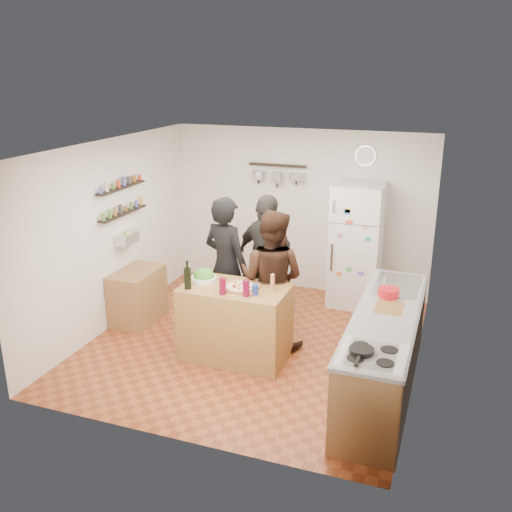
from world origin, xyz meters
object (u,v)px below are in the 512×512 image
at_px(salad_bowl, 204,279).
at_px(wine_bottle, 188,278).
at_px(prep_island, 235,323).
at_px(person_back, 267,261).
at_px(counter_run, 384,353).
at_px(skillet, 362,351).
at_px(fridge, 356,245).
at_px(person_left, 226,266).
at_px(salt_canister, 255,289).
at_px(person_center, 272,279).
at_px(side_table, 138,296).
at_px(pepper_mill, 273,284).
at_px(red_bowl, 389,292).
at_px(wall_clock, 366,156).

relative_size(salad_bowl, wine_bottle, 1.23).
xyz_separation_m(prep_island, person_back, (0.05, 1.02, 0.45)).
bearing_deg(counter_run, skillet, -95.97).
distance_m(person_back, fridge, 1.50).
height_order(person_left, person_back, person_left).
xyz_separation_m(salt_canister, fridge, (0.73, 2.27, -0.07)).
height_order(person_center, counter_run, person_center).
xyz_separation_m(salt_canister, skillet, (1.38, -0.99, -0.03)).
bearing_deg(side_table, counter_run, -10.86).
bearing_deg(counter_run, person_left, 160.11).
distance_m(pepper_mill, red_bowl, 1.31).
relative_size(salt_canister, fridge, 0.07).
distance_m(prep_island, salt_canister, 0.61).
relative_size(wine_bottle, side_table, 0.31).
xyz_separation_m(pepper_mill, salt_canister, (-0.15, -0.17, -0.02)).
xyz_separation_m(prep_island, person_left, (-0.37, 0.63, 0.46)).
xyz_separation_m(prep_island, side_table, (-1.66, 0.51, -0.09)).
relative_size(salt_canister, side_table, 0.15).
bearing_deg(salt_canister, skillet, -35.55).
distance_m(person_center, fridge, 1.82).
bearing_deg(wine_bottle, person_back, 66.00).
bearing_deg(person_center, salad_bowl, 36.26).
xyz_separation_m(pepper_mill, counter_run, (1.33, -0.20, -0.54)).
bearing_deg(pepper_mill, wall_clock, 76.46).
bearing_deg(skillet, person_left, 139.85).
bearing_deg(person_center, wine_bottle, 46.59).
height_order(prep_island, salad_bowl, salad_bowl).
distance_m(person_left, person_back, 0.58).
xyz_separation_m(pepper_mill, wall_clock, (0.58, 2.43, 1.16)).
distance_m(salad_bowl, side_table, 1.44).
relative_size(salad_bowl, skillet, 1.35).
height_order(salt_canister, side_table, salt_canister).
xyz_separation_m(counter_run, skillet, (-0.10, -0.96, 0.49)).
bearing_deg(counter_run, prep_island, 175.09).
relative_size(pepper_mill, person_center, 0.09).
bearing_deg(person_left, salt_canister, 149.72).
height_order(wine_bottle, salt_canister, wine_bottle).
xyz_separation_m(person_left, skillet, (2.06, -1.74, 0.02)).
bearing_deg(wall_clock, wine_bottle, -119.64).
distance_m(prep_island, person_back, 1.11).
bearing_deg(person_back, fridge, -106.89).
distance_m(person_back, red_bowl, 1.83).
bearing_deg(side_table, skillet, -25.82).
xyz_separation_m(skillet, side_table, (-3.34, 1.62, -0.58)).
relative_size(wine_bottle, salt_canister, 2.13).
xyz_separation_m(salt_canister, side_table, (-1.96, 0.63, -0.60)).
bearing_deg(side_table, pepper_mill, -12.24).
distance_m(salad_bowl, person_back, 1.08).
bearing_deg(person_center, skillet, 136.31).
bearing_deg(person_back, person_center, 138.48).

